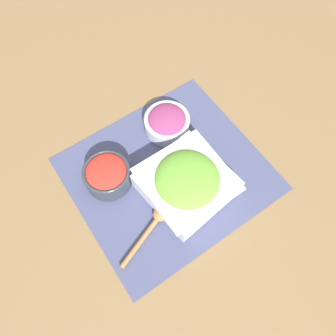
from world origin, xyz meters
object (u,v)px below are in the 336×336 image
at_px(tomato_bowl, 107,174).
at_px(wooden_spoon, 155,222).
at_px(lettuce_bowl, 187,182).
at_px(onion_bowl, 167,122).

relative_size(tomato_bowl, wooden_spoon, 0.66).
bearing_deg(lettuce_bowl, onion_bowl, 70.40).
xyz_separation_m(lettuce_bowl, onion_bowl, (0.06, 0.17, -0.01)).
relative_size(lettuce_bowl, onion_bowl, 1.75).
bearing_deg(wooden_spoon, lettuce_bowl, 14.61).
xyz_separation_m(lettuce_bowl, wooden_spoon, (-0.11, -0.03, -0.03)).
distance_m(lettuce_bowl, wooden_spoon, 0.12).
bearing_deg(lettuce_bowl, wooden_spoon, -165.39).
bearing_deg(lettuce_bowl, tomato_bowl, 138.22).
distance_m(onion_bowl, wooden_spoon, 0.27).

